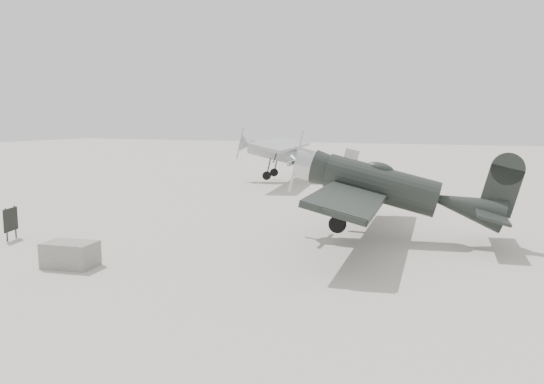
{
  "coord_description": "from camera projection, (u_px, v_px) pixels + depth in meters",
  "views": [
    {
      "loc": [
        8.4,
        -14.97,
        4.16
      ],
      "look_at": [
        0.52,
        2.95,
        1.5
      ],
      "focal_mm": 35.0,
      "sensor_mm": 36.0,
      "label": 1
    }
  ],
  "objects": [
    {
      "name": "ground",
      "position": [
        222.0,
        247.0,
        17.49
      ],
      "size": [
        160.0,
        160.0,
        0.0
      ],
      "primitive_type": "plane",
      "color": "#A6A293",
      "rests_on": "ground"
    },
    {
      "name": "lowwing_monoplane",
      "position": [
        391.0,
        188.0,
        18.31
      ],
      "size": [
        7.65,
        10.72,
        3.45
      ],
      "rotation": [
        0.0,
        0.24,
        0.11
      ],
      "color": "black",
      "rests_on": "ground"
    },
    {
      "name": "highwing_monoplane",
      "position": [
        292.0,
        152.0,
        35.61
      ],
      "size": [
        8.16,
        11.42,
        3.22
      ],
      "rotation": [
        0.0,
        0.23,
        0.19
      ],
      "color": "gray",
      "rests_on": "ground"
    },
    {
      "name": "equipment_block",
      "position": [
        70.0,
        255.0,
        15.1
      ],
      "size": [
        1.56,
        1.11,
        0.72
      ],
      "primitive_type": "cube",
      "rotation": [
        0.0,
        0.0,
        0.16
      ],
      "color": "slate",
      "rests_on": "ground"
    },
    {
      "name": "sign_board",
      "position": [
        11.0,
        220.0,
        18.48
      ],
      "size": [
        0.31,
        0.78,
        1.16
      ],
      "rotation": [
        0.0,
        0.0,
        0.33
      ],
      "color": "#333333",
      "rests_on": "ground"
    }
  ]
}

